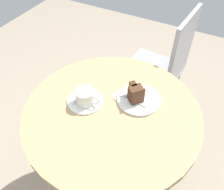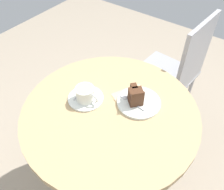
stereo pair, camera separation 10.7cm
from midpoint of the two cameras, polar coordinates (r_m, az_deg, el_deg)
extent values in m
cube|color=gray|center=(1.71, 1.60, -20.45)|extent=(4.40, 4.40, 0.01)
cylinder|color=tan|center=(1.08, 2.38, -4.45)|extent=(0.80, 0.80, 0.03)
cylinder|color=#B7B7BC|center=(1.38, 1.91, -14.22)|extent=(0.07, 0.07, 0.70)
cylinder|color=#B7B7BC|center=(1.70, 1.61, -20.26)|extent=(0.36, 0.36, 0.02)
cylinder|color=silver|center=(1.11, -3.60, -0.92)|extent=(0.17, 0.17, 0.01)
cylinder|color=silver|center=(1.07, -3.66, 0.13)|extent=(0.09, 0.09, 0.07)
cylinder|color=#D6B789|center=(1.05, -3.75, 1.42)|extent=(0.08, 0.08, 0.00)
torus|color=silver|center=(1.05, -1.54, -1.01)|extent=(0.05, 0.01, 0.05)
cube|color=#B7B7BC|center=(1.12, -5.47, -0.06)|extent=(0.02, 0.08, 0.00)
ellipsoid|color=#B7B7BC|center=(1.15, -4.40, 1.44)|extent=(0.02, 0.02, 0.00)
cylinder|color=silver|center=(1.10, 9.24, -1.89)|extent=(0.20, 0.20, 0.01)
cube|color=#422619|center=(1.08, 8.48, -1.37)|extent=(0.08, 0.08, 0.03)
cube|color=#422619|center=(1.10, 7.93, -0.13)|extent=(0.04, 0.04, 0.03)
cube|color=#4C2B19|center=(1.07, 8.58, -0.68)|extent=(0.08, 0.08, 0.01)
cube|color=#4C2B19|center=(1.09, 8.03, 0.56)|extent=(0.04, 0.04, 0.01)
cube|color=#422619|center=(1.05, 8.69, 0.03)|extent=(0.08, 0.08, 0.03)
cube|color=#422619|center=(1.07, 8.13, 1.27)|extent=(0.04, 0.04, 0.03)
cube|color=#4C2B19|center=(1.04, 8.81, 0.75)|extent=(0.08, 0.08, 0.01)
cube|color=#4C2B19|center=(1.06, 8.24, 2.00)|extent=(0.04, 0.04, 0.01)
cube|color=#4C2B19|center=(1.04, 9.05, -1.30)|extent=(0.05, 0.05, 0.08)
cube|color=#B7B7BC|center=(1.08, 8.40, -2.37)|extent=(0.11, 0.02, 0.00)
cube|color=#B7B7BC|center=(1.10, 5.60, -0.55)|extent=(0.04, 0.03, 0.00)
cube|color=tan|center=(1.12, 7.97, -1.15)|extent=(0.21, 0.21, 0.00)
cube|color=tan|center=(1.11, 8.54, -1.74)|extent=(0.19, 0.19, 0.00)
cylinder|color=#9E9EA3|center=(2.04, 11.38, 4.02)|extent=(0.02, 0.02, 0.45)
cylinder|color=#9E9EA3|center=(1.84, 6.01, -1.02)|extent=(0.02, 0.02, 0.45)
cylinder|color=#9E9EA3|center=(1.96, 19.28, -0.22)|extent=(0.02, 0.02, 0.45)
cylinder|color=#9E9EA3|center=(1.75, 14.59, -6.02)|extent=(0.02, 0.02, 0.45)
cube|color=#9E9EA3|center=(1.73, 14.11, 4.80)|extent=(0.41, 0.41, 0.02)
cube|color=#9E9EA3|center=(1.54, 21.27, 8.58)|extent=(0.05, 0.36, 0.46)
camera|label=1|loc=(0.05, -87.13, 2.94)|focal=38.00mm
camera|label=2|loc=(0.05, 92.87, -2.94)|focal=38.00mm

